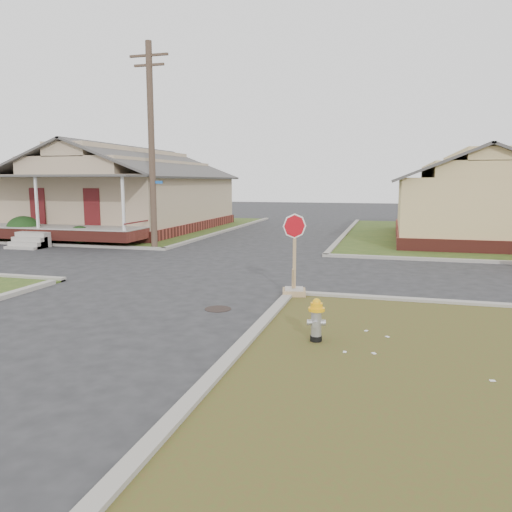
# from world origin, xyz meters

# --- Properties ---
(ground) EXTENTS (120.00, 120.00, 0.00)m
(ground) POSITION_xyz_m (0.00, 0.00, 0.00)
(ground) COLOR #252528
(ground) RESTS_ON ground
(verge_far_left) EXTENTS (19.00, 19.00, 0.05)m
(verge_far_left) POSITION_xyz_m (-13.00, 18.00, 0.03)
(verge_far_left) COLOR #2E4819
(verge_far_left) RESTS_ON ground
(curbs) EXTENTS (80.00, 40.00, 0.12)m
(curbs) POSITION_xyz_m (0.00, 5.00, 0.00)
(curbs) COLOR #9B968C
(curbs) RESTS_ON ground
(manhole) EXTENTS (0.64, 0.64, 0.01)m
(manhole) POSITION_xyz_m (2.20, -0.50, 0.01)
(manhole) COLOR black
(manhole) RESTS_ON ground
(corner_house) EXTENTS (10.10, 15.50, 5.30)m
(corner_house) POSITION_xyz_m (-10.00, 16.68, 2.28)
(corner_house) COLOR maroon
(corner_house) RESTS_ON ground
(side_house_yellow) EXTENTS (7.60, 11.60, 4.70)m
(side_house_yellow) POSITION_xyz_m (10.00, 16.50, 2.19)
(side_house_yellow) COLOR maroon
(side_house_yellow) RESTS_ON ground
(utility_pole) EXTENTS (1.80, 0.28, 9.00)m
(utility_pole) POSITION_xyz_m (-4.20, 8.90, 4.66)
(utility_pole) COLOR #413125
(utility_pole) RESTS_ON ground
(fire_hydrant) EXTENTS (0.31, 0.31, 0.83)m
(fire_hydrant) POSITION_xyz_m (4.86, -2.43, 0.50)
(fire_hydrant) COLOR black
(fire_hydrant) RESTS_ON ground
(stop_sign) EXTENTS (0.62, 0.60, 2.17)m
(stop_sign) POSITION_xyz_m (3.72, 1.27, 0.52)
(stop_sign) COLOR #9F8156
(stop_sign) RESTS_ON ground
(hedge_left) EXTENTS (1.60, 1.31, 1.22)m
(hedge_left) POSITION_xyz_m (-11.46, 9.19, 0.66)
(hedge_left) COLOR #183613
(hedge_left) RESTS_ON verge_far_left
(hedge_right) EXTENTS (1.25, 1.02, 0.95)m
(hedge_right) POSITION_xyz_m (-8.22, 9.12, 0.53)
(hedge_right) COLOR #183613
(hedge_right) RESTS_ON verge_far_left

